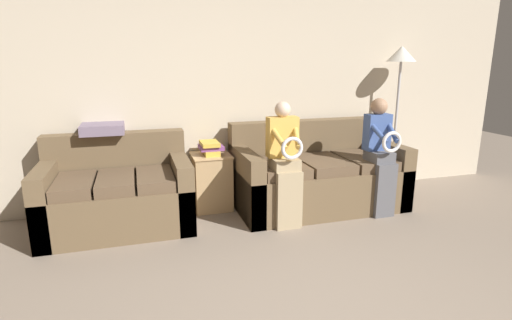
{
  "coord_description": "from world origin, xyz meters",
  "views": [
    {
      "loc": [
        -1.03,
        -1.53,
        1.65
      ],
      "look_at": [
        -0.01,
        1.82,
        0.78
      ],
      "focal_mm": 28.0,
      "sensor_mm": 36.0,
      "label": 1
    }
  ],
  "objects_px": {
    "couch_main": "(316,177)",
    "couch_side": "(118,195)",
    "child_right_seated": "(381,151)",
    "floor_lamp": "(400,67)",
    "book_stack": "(210,148)",
    "throw_pillow": "(103,128)",
    "child_left_seated": "(285,159)",
    "side_shelf": "(212,181)"
  },
  "relations": [
    {
      "from": "child_left_seated",
      "to": "child_right_seated",
      "type": "xyz_separation_m",
      "value": [
        1.1,
        0.0,
        0.02
      ]
    },
    {
      "from": "couch_side",
      "to": "side_shelf",
      "type": "distance_m",
      "value": 1.03
    },
    {
      "from": "book_stack",
      "to": "floor_lamp",
      "type": "bearing_deg",
      "value": -0.25
    },
    {
      "from": "floor_lamp",
      "to": "throw_pillow",
      "type": "relative_size",
      "value": 4.29
    },
    {
      "from": "couch_main",
      "to": "floor_lamp",
      "type": "bearing_deg",
      "value": 12.52
    },
    {
      "from": "side_shelf",
      "to": "book_stack",
      "type": "distance_m",
      "value": 0.38
    },
    {
      "from": "book_stack",
      "to": "couch_side",
      "type": "bearing_deg",
      "value": -166.32
    },
    {
      "from": "child_right_seated",
      "to": "book_stack",
      "type": "height_order",
      "value": "child_right_seated"
    },
    {
      "from": "child_left_seated",
      "to": "book_stack",
      "type": "relative_size",
      "value": 3.89
    },
    {
      "from": "book_stack",
      "to": "throw_pillow",
      "type": "xyz_separation_m",
      "value": [
        -1.11,
        0.08,
        0.26
      ]
    },
    {
      "from": "child_left_seated",
      "to": "child_right_seated",
      "type": "height_order",
      "value": "child_right_seated"
    },
    {
      "from": "child_left_seated",
      "to": "child_right_seated",
      "type": "bearing_deg",
      "value": 0.12
    },
    {
      "from": "couch_side",
      "to": "throw_pillow",
      "type": "xyz_separation_m",
      "value": [
        -0.11,
        0.33,
        0.64
      ]
    },
    {
      "from": "couch_side",
      "to": "book_stack",
      "type": "relative_size",
      "value": 4.42
    },
    {
      "from": "floor_lamp",
      "to": "couch_main",
      "type": "bearing_deg",
      "value": -167.48
    },
    {
      "from": "side_shelf",
      "to": "throw_pillow",
      "type": "bearing_deg",
      "value": 175.66
    },
    {
      "from": "couch_main",
      "to": "couch_side",
      "type": "height_order",
      "value": "couch_main"
    },
    {
      "from": "child_right_seated",
      "to": "side_shelf",
      "type": "height_order",
      "value": "child_right_seated"
    },
    {
      "from": "child_left_seated",
      "to": "couch_main",
      "type": "bearing_deg",
      "value": 36.63
    },
    {
      "from": "couch_side",
      "to": "side_shelf",
      "type": "xyz_separation_m",
      "value": [
        1.01,
        0.24,
        -0.01
      ]
    },
    {
      "from": "child_right_seated",
      "to": "side_shelf",
      "type": "distance_m",
      "value": 1.9
    },
    {
      "from": "book_stack",
      "to": "floor_lamp",
      "type": "relative_size",
      "value": 0.18
    },
    {
      "from": "couch_side",
      "to": "book_stack",
      "type": "xyz_separation_m",
      "value": [
        1.01,
        0.24,
        0.37
      ]
    },
    {
      "from": "throw_pillow",
      "to": "child_left_seated",
      "type": "bearing_deg",
      "value": -23.89
    },
    {
      "from": "couch_main",
      "to": "child_right_seated",
      "type": "relative_size",
      "value": 1.49
    },
    {
      "from": "couch_main",
      "to": "child_left_seated",
      "type": "height_order",
      "value": "child_left_seated"
    },
    {
      "from": "child_right_seated",
      "to": "couch_main",
      "type": "bearing_deg",
      "value": 143.52
    },
    {
      "from": "couch_main",
      "to": "side_shelf",
      "type": "relative_size",
      "value": 2.98
    },
    {
      "from": "couch_main",
      "to": "book_stack",
      "type": "relative_size",
      "value": 5.81
    },
    {
      "from": "couch_main",
      "to": "child_right_seated",
      "type": "bearing_deg",
      "value": -36.48
    },
    {
      "from": "floor_lamp",
      "to": "side_shelf",
      "type": "bearing_deg",
      "value": 179.85
    },
    {
      "from": "couch_main",
      "to": "side_shelf",
      "type": "bearing_deg",
      "value": 166.85
    },
    {
      "from": "floor_lamp",
      "to": "child_right_seated",
      "type": "bearing_deg",
      "value": -134.23
    },
    {
      "from": "side_shelf",
      "to": "couch_main",
      "type": "bearing_deg",
      "value": -13.15
    },
    {
      "from": "child_right_seated",
      "to": "throw_pillow",
      "type": "height_order",
      "value": "child_right_seated"
    },
    {
      "from": "book_stack",
      "to": "floor_lamp",
      "type": "distance_m",
      "value": 2.55
    },
    {
      "from": "couch_side",
      "to": "child_right_seated",
      "type": "bearing_deg",
      "value": -9.19
    },
    {
      "from": "couch_side",
      "to": "book_stack",
      "type": "height_order",
      "value": "couch_side"
    },
    {
      "from": "couch_main",
      "to": "couch_side",
      "type": "xyz_separation_m",
      "value": [
        -2.19,
        0.03,
        -0.01
      ]
    },
    {
      "from": "couch_main",
      "to": "couch_side",
      "type": "distance_m",
      "value": 2.19
    },
    {
      "from": "couch_side",
      "to": "child_right_seated",
      "type": "height_order",
      "value": "child_right_seated"
    },
    {
      "from": "child_right_seated",
      "to": "throw_pillow",
      "type": "relative_size",
      "value": 2.97
    }
  ]
}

